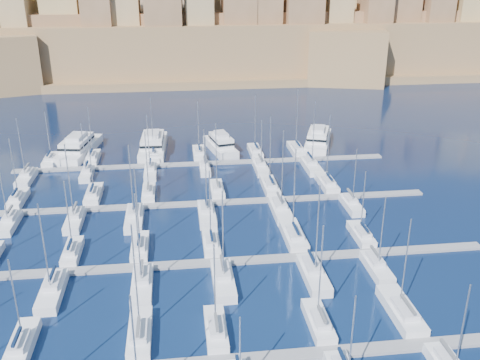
{
  "coord_description": "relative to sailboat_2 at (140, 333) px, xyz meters",
  "views": [
    {
      "loc": [
        -5.68,
        -82.65,
        42.2
      ],
      "look_at": [
        5.23,
        6.0,
        6.25
      ],
      "focal_mm": 40.0,
      "sensor_mm": 36.0,
      "label": 1
    }
  ],
  "objects": [
    {
      "name": "pontoon_mid_near",
      "position": [
        11.26,
        16.48,
        -0.56
      ],
      "size": [
        84.0,
        2.0,
        0.4
      ],
      "primitive_type": "cube",
      "color": "slate",
      "rests_on": "ground"
    },
    {
      "name": "sailboat_21",
      "position": [
        11.14,
        10.64,
        0.0
      ],
      "size": [
        2.98,
        9.92,
        15.04
      ],
      "color": "white",
      "rests_on": "ground"
    },
    {
      "name": "sailboat_34",
      "position": [
        23.72,
        32.66,
        0.01
      ],
      "size": [
        2.97,
        9.88,
        16.31
      ],
      "color": "white",
      "rests_on": "ground"
    },
    {
      "name": "motor_yacht_b",
      "position": [
        -0.35,
        71.43,
        0.97
      ],
      "size": [
        6.69,
        19.89,
        5.25
      ],
      "color": "white",
      "rests_on": "ground"
    },
    {
      "name": "sailboat_38",
      "position": [
        -0.08,
        66.25,
        -0.0
      ],
      "size": [
        2.93,
        9.77,
        14.61
      ],
      "color": "white",
      "rests_on": "ground"
    },
    {
      "name": "ground",
      "position": [
        11.26,
        28.48,
        -0.76
      ],
      "size": [
        600.0,
        600.0,
        0.0
      ],
      "primitive_type": "plane",
      "color": "black",
      "rests_on": "ground"
    },
    {
      "name": "sailboat_5",
      "position": [
        33.34,
        0.49,
        -0.0
      ],
      "size": [
        3.08,
        10.27,
        13.93
      ],
      "color": "white",
      "rests_on": "ground"
    },
    {
      "name": "sailboat_32",
      "position": [
        -2.56,
        32.55,
        0.0
      ],
      "size": [
        3.03,
        10.1,
        14.77
      ],
      "color": "white",
      "rests_on": "ground"
    },
    {
      "name": "sailboat_29",
      "position": [
        35.64,
        44.11,
        -0.0
      ],
      "size": [
        2.85,
        9.49,
        15.31
      ],
      "color": "white",
      "rests_on": "ground"
    },
    {
      "name": "sailboat_14",
      "position": [
        -1.07,
        21.77,
        -0.01
      ],
      "size": [
        2.64,
        8.8,
        14.28
      ],
      "color": "white",
      "rests_on": "ground"
    },
    {
      "name": "pontoon_far",
      "position": [
        11.26,
        60.48,
        -0.56
      ],
      "size": [
        84.0,
        2.0,
        0.4
      ],
      "primitive_type": "cube",
      "color": "slate",
      "rests_on": "ground"
    },
    {
      "name": "sailboat_27",
      "position": [
        13.0,
        43.62,
        -0.01
      ],
      "size": [
        2.55,
        8.49,
        14.45
      ],
      "color": "white",
      "rests_on": "ground"
    },
    {
      "name": "motor_yacht_c",
      "position": [
        16.04,
        69.29,
        0.97
      ],
      "size": [
        7.68,
        15.81,
        5.25
      ],
      "color": "white",
      "rests_on": "ground"
    },
    {
      "name": "sailboat_15",
      "position": [
        10.23,
        21.7,
        -0.02
      ],
      "size": [
        2.6,
        8.67,
        13.28
      ],
      "color": "white",
      "rests_on": "ground"
    },
    {
      "name": "sailboat_44",
      "position": [
        -0.49,
        55.26,
        -0.02
      ],
      "size": [
        2.6,
        8.66,
        13.84
      ],
      "color": "white",
      "rests_on": "ground"
    },
    {
      "name": "sailboat_23",
      "position": [
        34.03,
        11.34,
        -0.03
      ],
      "size": [
        2.55,
        8.5,
        12.58
      ],
      "color": "white",
      "rests_on": "ground"
    },
    {
      "name": "sailboat_41",
      "position": [
        34.16,
        66.17,
        0.0
      ],
      "size": [
        2.88,
        9.61,
        15.58
      ],
      "color": "white",
      "rests_on": "ground"
    },
    {
      "name": "sailboat_47",
      "position": [
        34.93,
        54.54,
        0.01
      ],
      "size": [
        3.04,
        10.13,
        15.81
      ],
      "color": "white",
      "rests_on": "ground"
    },
    {
      "name": "sailboat_1",
      "position": [
        -13.71,
        -0.26,
        -0.03
      ],
      "size": [
        2.63,
        8.75,
        12.15
      ],
      "color": "white",
      "rests_on": "ground"
    },
    {
      "name": "sailboat_37",
      "position": [
        -14.11,
        65.95,
        -0.02
      ],
      "size": [
        2.75,
        9.16,
        12.99
      ],
      "color": "white",
      "rests_on": "ground"
    },
    {
      "name": "sailboat_17",
      "position": [
        35.19,
        21.56,
        -0.04
      ],
      "size": [
        2.51,
        8.37,
        12.06
      ],
      "color": "white",
      "rests_on": "ground"
    },
    {
      "name": "sailboat_25",
      "position": [
        -11.08,
        44.06,
        -0.01
      ],
      "size": [
        2.82,
        9.39,
        13.69
      ],
      "color": "white",
      "rests_on": "ground"
    },
    {
      "name": "sailboat_40",
      "position": [
        24.03,
        65.96,
        -0.01
      ],
      "size": [
        2.75,
        9.18,
        14.54
      ],
      "color": "white",
      "rests_on": "ground"
    },
    {
      "name": "sailboat_2",
      "position": [
        0.0,
        0.0,
        0.0
      ],
      "size": [
        2.78,
        9.27,
        15.51
      ],
      "color": "white",
      "rests_on": "ground"
    },
    {
      "name": "sailboat_3",
      "position": [
        9.23,
        -0.37,
        -0.03
      ],
      "size": [
        2.55,
        8.51,
        12.61
      ],
      "color": "white",
      "rests_on": "ground"
    },
    {
      "name": "motor_yacht_d",
      "position": [
        40.7,
        70.72,
        0.97
      ],
      "size": [
        11.17,
        18.93,
        5.25
      ],
      "color": "white",
      "rests_on": "ground"
    },
    {
      "name": "sailboat_19",
      "position": [
        -12.4,
        10.76,
        -0.01
      ],
      "size": [
        2.9,
        9.68,
        14.43
      ],
      "color": "white",
      "rests_on": "ground"
    },
    {
      "name": "sailboat_35",
      "position": [
        37.35,
        33.41,
        -0.04
      ],
      "size": [
        2.51,
        8.35,
        12.1
      ],
      "color": "white",
      "rests_on": "ground"
    },
    {
      "name": "sailboat_42",
      "position": [
        -26.31,
        54.94,
        -0.01
      ],
      "size": [
        2.8,
        9.32,
        14.04
      ],
      "color": "white",
      "rests_on": "ground"
    },
    {
      "name": "sailboat_22",
      "position": [
        24.26,
        10.56,
        0.0
      ],
      "size": [
        3.03,
        10.09,
        15.24
      ],
      "color": "white",
      "rests_on": "ground"
    },
    {
      "name": "sailboat_39",
      "position": [
        10.6,
        66.06,
        -0.02
      ],
      "size": [
        2.82,
        9.4,
        13.48
      ],
      "color": "white",
      "rests_on": "ground"
    },
    {
      "name": "sailboat_24",
      "position": [
        -25.21,
        43.65,
        -0.03
      ],
      "size": [
        2.56,
        8.55,
        12.98
      ],
      "color": "white",
      "rests_on": "ground"
    },
    {
      "name": "pontoon_mid_far",
      "position": [
        11.26,
        38.48,
        -0.56
      ],
      "size": [
        84.0,
        2.0,
        0.4
      ],
      "primitive_type": "cube",
      "color": "slate",
      "rests_on": "ground"
    },
    {
      "name": "sailboat_45",
      "position": [
        11.31,
        55.87,
        -0.06
      ],
      "size": [
        2.23,
        7.42,
        10.07
      ],
      "color": "white",
      "rests_on": "ground"
    },
    {
      "name": "motor_yacht_a",
      "position": [
        -18.15,
        71.56,
        0.97
      ],
      "size": [
        9.26,
        20.65,
        5.25
      ],
      "color": "white",
      "rests_on": "ground"
    },
    {
      "name": "sailboat_28",
      "position": [
        23.76,
        44.02,
        -0.0
      ],
      "size": [
        2.79,
        9.3,
        15.42
      ],
      "color": "white",
      "rests_on": "ground"
    },
    {
      "name": "pontoon_near",
      "position": [
        11.26,
        -5.52,
        -0.56
      ],
      "size": [
        84.0,
        2.0,
        0.4
      ],
      "primitive_type": "cube",
      "color": "slate",
      "rests_on": "ground"
    },
    {
      "name": "sailboat_13",
      "position": [
        -11.47,
        21.5,
        -0.03
      ],
      "size": [
        2.48,
        8.26,
        12.7
      ],
      "color": "white",
      "rests_on": "ground"
    },
    {
      "name": "fortified_city",
      "position": [
        11.08,
        183.74,
        13.98
      ],
      "size": [
        460.0,
        108.95,
        59.52
      ],
      "color": "brown",
      "rests_on": "ground"
    },
    {
      "name": "sailboat_4",
      "position": [
        22.12,
        -0.38,
        -0.02
      ],
      "size": [
        2.55,
        8.5,
        14.25
      ],
      "color": "white",
      "rests_on": "ground"
    },
    {
      "name": "sailboat_31",
      "position": [
        -12.91,
        33.04,
        -0.0
      ],
      "size": [
        2.74,
        9.12,
        15.15
      ],
      "color": "white",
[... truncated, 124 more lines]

